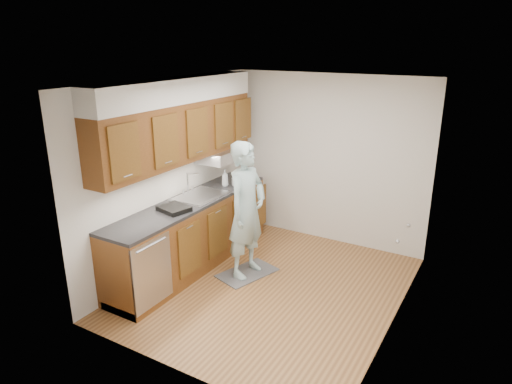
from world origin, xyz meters
TOP-DOWN VIEW (x-y plane):
  - floor at (0.00, 0.00)m, footprint 3.50×3.50m
  - ceiling at (0.00, 0.00)m, footprint 3.50×3.50m
  - wall_left at (-1.50, 0.00)m, footprint 0.02×3.50m
  - wall_right at (1.50, 0.00)m, footprint 0.02×3.50m
  - wall_back at (0.00, 1.75)m, footprint 3.00×0.02m
  - counter at (-1.20, -0.00)m, footprint 0.64×2.80m
  - upper_cabinets at (-1.33, 0.05)m, footprint 0.47×2.80m
  - closet_door at (1.49, 0.30)m, footprint 0.02×1.22m
  - floor_mat at (-0.44, 0.17)m, footprint 0.67×0.87m
  - person at (-0.44, 0.17)m, footprint 0.52×0.74m
  - soap_bottle_a at (-1.16, 0.75)m, footprint 0.10×0.10m
  - soap_bottle_b at (-1.04, 0.84)m, footprint 0.10×0.10m
  - steel_can at (-0.96, 0.80)m, footprint 0.08×0.08m
  - dish_rack at (-1.14, -0.40)m, footprint 0.41×0.37m

SIDE VIEW (x-z plane):
  - floor at x=0.00m, z-range 0.00..0.00m
  - floor_mat at x=-0.44m, z-range 0.00..0.01m
  - counter at x=-1.20m, z-range -0.16..1.14m
  - dish_rack at x=-1.14m, z-range 0.94..1.00m
  - steel_can at x=-0.96m, z-range 0.94..1.07m
  - person at x=-0.44m, z-range 0.01..2.01m
  - soap_bottle_b at x=-1.04m, z-range 0.94..1.11m
  - closet_door at x=1.49m, z-range 0.00..2.05m
  - soap_bottle_a at x=-1.16m, z-range 0.94..1.19m
  - wall_left at x=-1.50m, z-range 0.00..2.50m
  - wall_right at x=1.50m, z-range 0.00..2.50m
  - wall_back at x=0.00m, z-range 0.00..2.50m
  - upper_cabinets at x=-1.33m, z-range 1.34..2.55m
  - ceiling at x=0.00m, z-range 2.50..2.50m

